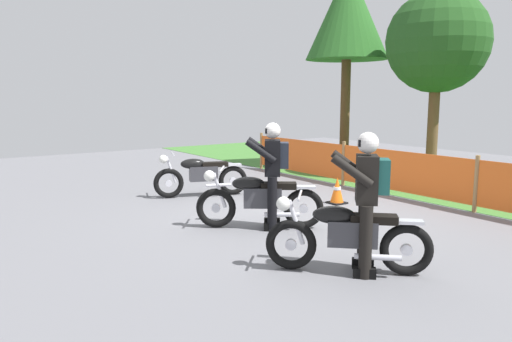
# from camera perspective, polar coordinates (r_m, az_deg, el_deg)

# --- Properties ---
(ground) EXTENTS (24.00, 24.00, 0.02)m
(ground) POSITION_cam_1_polar(r_m,az_deg,el_deg) (8.55, 4.14, -5.48)
(ground) COLOR slate
(grass_verge) EXTENTS (24.00, 6.19, 0.01)m
(grass_verge) POSITION_cam_1_polar(r_m,az_deg,el_deg) (13.16, 24.99, -1.19)
(grass_verge) COLOR #427A33
(grass_verge) RESTS_ON ground
(barrier_fence) EXTENTS (10.06, 0.08, 1.05)m
(barrier_fence) POSITION_cam_1_polar(r_m,az_deg,el_deg) (10.53, 16.73, -0.07)
(barrier_fence) COLOR #997547
(barrier_fence) RESTS_ON ground
(tree_leftmost) EXTENTS (2.41, 2.41, 5.84)m
(tree_leftmost) POSITION_cam_1_polar(r_m,az_deg,el_deg) (14.95, 10.76, 17.72)
(tree_leftmost) COLOR brown
(tree_leftmost) RESTS_ON ground
(tree_near_left) EXTENTS (2.60, 2.60, 4.78)m
(tree_near_left) POSITION_cam_1_polar(r_m,az_deg,el_deg) (13.55, 20.61, 13.99)
(tree_near_left) COLOR brown
(tree_near_left) RESTS_ON ground
(motorcycle_lead) EXTENTS (1.45, 1.50, 0.94)m
(motorcycle_lead) POSITION_cam_1_polar(r_m,az_deg,el_deg) (5.90, 10.67, -7.48)
(motorcycle_lead) COLOR black
(motorcycle_lead) RESTS_ON ground
(motorcycle_trailing) EXTENTS (0.87, 1.91, 0.94)m
(motorcycle_trailing) POSITION_cam_1_polar(r_m,az_deg,el_deg) (10.24, -6.55, -0.48)
(motorcycle_trailing) COLOR black
(motorcycle_trailing) RESTS_ON ground
(motorcycle_third) EXTENTS (1.32, 1.70, 0.97)m
(motorcycle_third) POSITION_cam_1_polar(r_m,az_deg,el_deg) (7.72, 0.33, -3.35)
(motorcycle_third) COLOR black
(motorcycle_third) RESTS_ON ground
(rider_lead) EXTENTS (0.76, 0.77, 1.69)m
(rider_lead) POSITION_cam_1_polar(r_m,az_deg,el_deg) (5.80, 12.94, -2.78)
(rider_lead) COLOR black
(rider_lead) RESTS_ON ground
(rider_third) EXTENTS (0.73, 0.78, 1.69)m
(rider_third) POSITION_cam_1_polar(r_m,az_deg,el_deg) (7.64, 2.00, 0.18)
(rider_third) COLOR black
(rider_third) RESTS_ON ground
(traffic_cone) EXTENTS (0.32, 0.32, 0.53)m
(traffic_cone) POSITION_cam_1_polar(r_m,az_deg,el_deg) (9.66, 9.54, -2.29)
(traffic_cone) COLOR black
(traffic_cone) RESTS_ON ground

